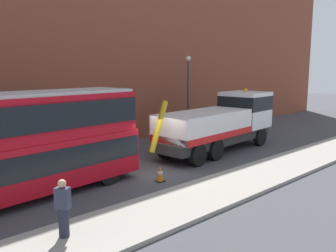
% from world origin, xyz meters
% --- Properties ---
extents(ground_plane, '(120.00, 120.00, 0.00)m').
position_xyz_m(ground_plane, '(0.00, 0.00, 0.00)').
color(ground_plane, '#424247').
extents(near_kerb, '(60.00, 2.80, 0.15)m').
position_xyz_m(near_kerb, '(0.00, -4.20, 0.07)').
color(near_kerb, gray).
rests_on(near_kerb, ground_plane).
extents(building_facade, '(60.00, 1.50, 16.00)m').
position_xyz_m(building_facade, '(0.00, 7.18, 8.07)').
color(building_facade, brown).
rests_on(building_facade, ground_plane).
extents(recovery_tow_truck, '(10.23, 3.37, 3.67)m').
position_xyz_m(recovery_tow_truck, '(6.04, 0.40, 1.76)').
color(recovery_tow_truck, '#2D2D2D').
rests_on(recovery_tow_truck, ground_plane).
extents(double_decker_bus, '(11.18, 3.45, 4.06)m').
position_xyz_m(double_decker_bus, '(-6.56, 0.36, 2.23)').
color(double_decker_bus, '#B70C19').
rests_on(double_decker_bus, ground_plane).
extents(pedestrian_onlooker, '(0.44, 0.48, 1.71)m').
position_xyz_m(pedestrian_onlooker, '(-6.38, -3.83, 0.99)').
color(pedestrian_onlooker, '#232333').
rests_on(pedestrian_onlooker, near_kerb).
extents(traffic_cone_near_bus, '(0.36, 0.36, 0.72)m').
position_xyz_m(traffic_cone_near_bus, '(-0.71, -1.61, 0.34)').
color(traffic_cone_near_bus, orange).
rests_on(traffic_cone_near_bus, ground_plane).
extents(street_lamp, '(0.36, 0.36, 5.83)m').
position_xyz_m(street_lamp, '(7.88, 4.99, 3.47)').
color(street_lamp, '#38383D').
rests_on(street_lamp, ground_plane).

